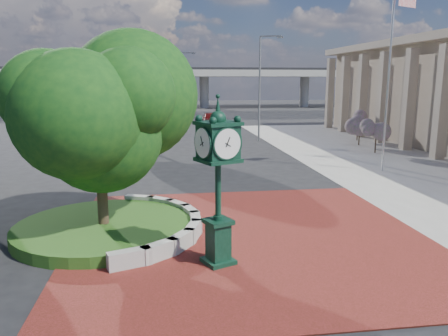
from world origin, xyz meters
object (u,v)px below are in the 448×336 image
post_clock (218,175)px  parked_car (210,119)px  street_lamp_near (262,80)px  flagpole_a (389,77)px  street_lamp_far (184,82)px

post_clock → parked_car: bearing=84.3°
street_lamp_near → flagpole_a: bearing=-72.9°
post_clock → street_lamp_near: (6.99, 25.53, 2.59)m
flagpole_a → street_lamp_far: (-10.13, 31.82, -0.40)m
parked_car → street_lamp_near: (2.99, -14.39, 4.50)m
post_clock → parked_car: 40.17m
parked_car → street_lamp_near: bearing=-76.6°
flagpole_a → post_clock: bearing=-133.5°
parked_car → street_lamp_near: 15.37m
flagpole_a → street_lamp_near: 14.36m
post_clock → flagpole_a: size_ratio=0.45×
flagpole_a → parked_car: bearing=104.4°
parked_car → street_lamp_far: size_ratio=0.52×
post_clock → street_lamp_near: bearing=74.7°
parked_car → post_clock: bearing=-94.1°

